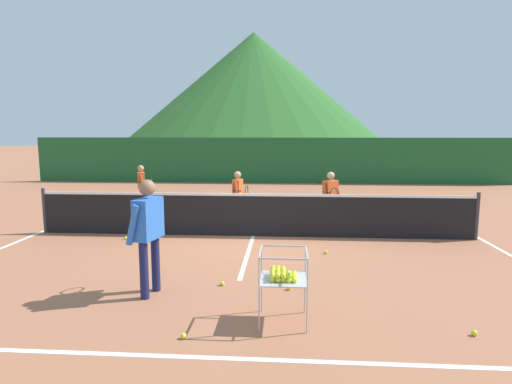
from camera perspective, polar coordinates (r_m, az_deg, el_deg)
name	(u,v)px	position (r m, az deg, el deg)	size (l,w,h in m)	color
ground_plane	(253,236)	(9.56, -0.39, -6.00)	(120.00, 120.00, 0.00)	#A86647
line_baseline_near	(215,358)	(4.72, -5.53, -21.48)	(10.03, 0.08, 0.01)	white
line_baseline_far	(265,198)	(15.07, 1.24, -0.77)	(10.03, 0.08, 0.01)	white
line_sideline_west	(40,232)	(11.11, -27.23, -4.89)	(0.08, 10.83, 0.01)	white
line_sideline_east	(482,240)	(10.46, 28.33, -5.73)	(0.08, 10.83, 0.01)	white
line_service_center	(253,236)	(9.56, -0.39, -5.98)	(0.08, 5.79, 0.01)	white
tennis_net	(253,214)	(9.45, -0.39, -3.06)	(9.82, 0.08, 1.05)	#333338
instructor	(148,226)	(6.17, -14.42, -4.53)	(0.44, 0.82, 1.68)	#191E4C
student_0	(142,183)	(13.02, -15.24, 1.15)	(0.55, 0.57, 1.36)	black
student_1	(238,192)	(10.89, -2.44, 0.03)	(0.42, 0.68, 1.33)	black
student_2	(331,193)	(10.63, 10.07, -0.20)	(0.51, 0.69, 1.36)	black
ball_cart	(282,275)	(5.24, 3.56, -11.23)	(0.58, 0.58, 0.90)	#B7B7BC
tennis_ball_0	(222,283)	(6.61, -4.59, -12.25)	(0.07, 0.07, 0.07)	yellow
tennis_ball_1	(126,238)	(9.69, -17.25, -5.96)	(0.07, 0.07, 0.07)	yellow
tennis_ball_2	(184,336)	(5.12, -9.80, -18.67)	(0.07, 0.07, 0.07)	yellow
tennis_ball_3	(326,252)	(8.31, 9.45, -8.04)	(0.07, 0.07, 0.07)	yellow
tennis_ball_4	(474,333)	(5.70, 27.48, -16.60)	(0.07, 0.07, 0.07)	yellow
tennis_ball_7	(289,288)	(6.44, 4.48, -12.81)	(0.07, 0.07, 0.07)	yellow
windscreen_fence	(270,160)	(19.40, 1.88, 4.31)	(22.07, 0.08, 2.09)	#1E5B2D
hill_0	(254,90)	(74.23, -0.30, 13.69)	(45.35, 45.35, 19.07)	#2D6628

